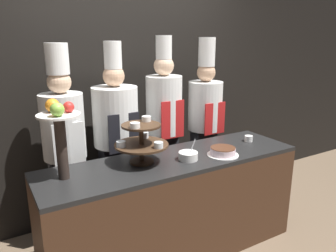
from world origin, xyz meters
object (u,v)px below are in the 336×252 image
(cup_white, at_px, (249,139))
(chef_right, at_px, (205,119))
(cake_round, at_px, (223,152))
(fruit_pedestal, at_px, (60,127))
(tiered_stand, at_px, (141,140))
(serving_bowl_near, at_px, (188,156))
(chef_left, at_px, (64,142))
(chef_center_left, at_px, (116,135))
(chef_center_right, at_px, (164,122))

(cup_white, xyz_separation_m, chef_right, (-0.11, 0.55, 0.08))
(cake_round, bearing_deg, fruit_pedestal, 170.60)
(fruit_pedestal, height_order, chef_right, chef_right)
(tiered_stand, relative_size, chef_right, 0.23)
(cup_white, distance_m, serving_bowl_near, 0.77)
(cake_round, distance_m, chef_left, 1.33)
(cake_round, distance_m, serving_bowl_near, 0.31)
(chef_center_left, height_order, chef_center_right, chef_center_right)
(chef_center_left, height_order, chef_right, chef_right)
(cup_white, bearing_deg, serving_bowl_near, -171.86)
(tiered_stand, height_order, chef_right, chef_right)
(tiered_stand, bearing_deg, chef_left, 131.89)
(serving_bowl_near, distance_m, chef_left, 1.05)
(tiered_stand, distance_m, chef_right, 1.13)
(cake_round, bearing_deg, tiered_stand, 163.14)
(chef_center_right, bearing_deg, fruit_pedestal, -155.04)
(serving_bowl_near, bearing_deg, chef_center_right, 76.99)
(chef_left, height_order, chef_center_right, chef_center_right)
(serving_bowl_near, xyz_separation_m, chef_center_right, (0.15, 0.66, 0.11))
(serving_bowl_near, bearing_deg, fruit_pedestal, 171.37)
(tiered_stand, relative_size, fruit_pedestal, 0.76)
(cup_white, height_order, chef_center_right, chef_center_right)
(tiered_stand, distance_m, cake_round, 0.70)
(tiered_stand, height_order, cup_white, tiered_stand)
(chef_right, bearing_deg, chef_center_left, -179.99)
(chef_left, relative_size, chef_right, 0.98)
(cup_white, distance_m, chef_center_left, 1.24)
(tiered_stand, height_order, cake_round, tiered_stand)
(cup_white, bearing_deg, chef_left, 160.84)
(cup_white, relative_size, chef_right, 0.04)
(serving_bowl_near, distance_m, chef_center_left, 0.75)
(cake_round, bearing_deg, chef_left, 147.31)
(serving_bowl_near, height_order, chef_center_left, chef_center_left)
(serving_bowl_near, distance_m, chef_right, 0.93)
(cup_white, bearing_deg, cake_round, -159.27)
(tiered_stand, relative_size, chef_center_left, 0.24)
(fruit_pedestal, bearing_deg, cake_round, -9.40)
(serving_bowl_near, xyz_separation_m, chef_left, (-0.82, 0.66, 0.07))
(fruit_pedestal, bearing_deg, chef_center_right, 24.96)
(tiered_stand, distance_m, fruit_pedestal, 0.63)
(fruit_pedestal, distance_m, serving_bowl_near, 1.02)
(chef_left, distance_m, chef_right, 1.47)
(tiered_stand, height_order, serving_bowl_near, tiered_stand)
(chef_center_left, bearing_deg, chef_right, 0.01)
(cake_round, xyz_separation_m, cup_white, (0.45, 0.17, -0.00))
(serving_bowl_near, relative_size, chef_center_right, 0.09)
(cup_white, height_order, chef_left, chef_left)
(fruit_pedestal, height_order, cup_white, fruit_pedestal)
(tiered_stand, height_order, chef_left, chef_left)
(fruit_pedestal, xyz_separation_m, serving_bowl_near, (0.95, -0.14, -0.34))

